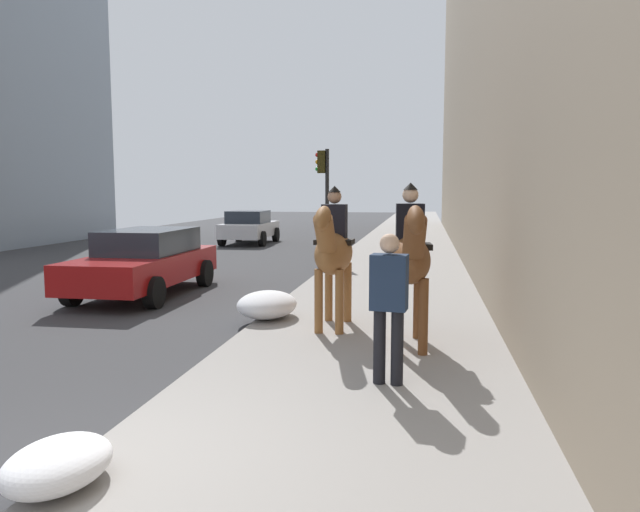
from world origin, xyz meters
TOP-DOWN VIEW (x-y plane):
  - sidewalk_slab at (0.00, -1.98)m, footprint 120.00×3.96m
  - mounted_horse_near at (5.20, -1.38)m, footprint 2.15×0.61m
  - mounted_horse_far at (4.22, -2.60)m, footprint 2.15×0.69m
  - pedestrian_greeting at (2.57, -2.41)m, footprint 0.30×0.43m
  - car_near_lane at (20.95, 4.68)m, footprint 3.94×2.00m
  - car_mid_lane at (8.19, 3.26)m, footprint 4.54×2.01m
  - traffic_light_near_curb at (14.70, 0.35)m, footprint 0.20×0.44m
  - snow_pile_near at (-0.19, -0.15)m, footprint 0.93×0.72m
  - snow_pile_far at (5.78, -0.15)m, footprint 1.31×1.01m

SIDE VIEW (x-z plane):
  - sidewalk_slab at x=0.00m, z-range 0.00..0.12m
  - snow_pile_near at x=-0.19m, z-range 0.12..0.44m
  - snow_pile_far at x=5.78m, z-range 0.12..0.57m
  - car_near_lane at x=20.95m, z-range 0.02..1.46m
  - car_mid_lane at x=8.19m, z-range 0.03..1.47m
  - pedestrian_greeting at x=2.57m, z-range 0.25..1.95m
  - mounted_horse_near at x=5.20m, z-range 0.23..2.48m
  - mounted_horse_far at x=4.22m, z-range 0.24..2.53m
  - traffic_light_near_curb at x=14.70m, z-range 0.62..4.22m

